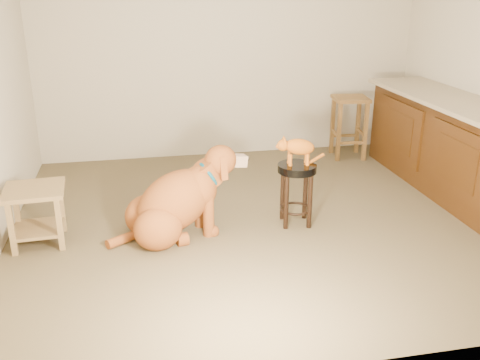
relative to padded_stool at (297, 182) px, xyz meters
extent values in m
cube|color=brown|center=(-0.19, 0.15, -0.39)|extent=(4.50, 4.00, 0.01)
cube|color=#BBB197|center=(-0.19, 2.15, 0.91)|extent=(4.50, 0.04, 2.60)
cube|color=#BBB197|center=(-0.19, -1.85, 0.91)|extent=(4.50, 0.04, 2.60)
cube|color=#43250C|center=(1.76, 0.45, 0.06)|extent=(0.60, 2.50, 0.90)
cube|color=gray|center=(1.73, 0.45, 0.53)|extent=(0.70, 2.56, 0.04)
cube|color=black|center=(1.80, 0.45, -0.34)|extent=(0.52, 2.50, 0.10)
cube|color=#43250C|center=(1.45, -0.10, 0.11)|extent=(0.02, 0.90, 0.62)
cube|color=#43250C|center=(1.45, 1.00, 0.11)|extent=(0.02, 0.90, 0.62)
cube|color=#371D09|center=(1.44, -0.10, 0.11)|extent=(0.02, 0.60, 0.40)
cube|color=#371D09|center=(1.44, 1.00, 0.11)|extent=(0.02, 0.60, 0.40)
cylinder|color=black|center=(0.11, 0.09, -0.15)|extent=(0.04, 0.04, 0.48)
cylinder|color=black|center=(-0.09, 0.11, -0.15)|extent=(0.04, 0.04, 0.48)
cylinder|color=black|center=(0.09, -0.11, -0.15)|extent=(0.04, 0.04, 0.48)
cylinder|color=black|center=(-0.11, -0.09, -0.15)|extent=(0.04, 0.04, 0.48)
torus|color=black|center=(0.00, 0.00, -0.25)|extent=(0.31, 0.31, 0.02)
cylinder|color=black|center=(0.00, 0.00, 0.13)|extent=(0.33, 0.33, 0.06)
cube|color=brown|center=(1.36, 1.86, -0.04)|extent=(0.05, 0.05, 0.69)
cube|color=brown|center=(1.04, 1.90, -0.04)|extent=(0.05, 0.05, 0.69)
cube|color=brown|center=(1.32, 1.55, -0.04)|extent=(0.05, 0.05, 0.69)
cube|color=brown|center=(1.00, 1.59, -0.04)|extent=(0.05, 0.05, 0.69)
cube|color=brown|center=(1.18, 1.72, 0.32)|extent=(0.44, 0.44, 0.04)
cube|color=olive|center=(-1.99, 0.24, -0.17)|extent=(0.05, 0.05, 0.44)
cube|color=olive|center=(-2.34, 0.21, -0.17)|extent=(0.05, 0.05, 0.44)
cube|color=olive|center=(-1.96, -0.12, -0.17)|extent=(0.05, 0.05, 0.44)
cube|color=olive|center=(-2.32, -0.14, -0.17)|extent=(0.05, 0.05, 0.44)
cube|color=olive|center=(-2.15, 0.05, 0.07)|extent=(0.49, 0.49, 0.04)
cube|color=olive|center=(-2.15, 0.05, -0.26)|extent=(0.41, 0.41, 0.03)
ellipsoid|color=brown|center=(-1.27, 0.05, -0.22)|extent=(0.46, 0.40, 0.36)
ellipsoid|color=brown|center=(-1.21, -0.24, -0.22)|extent=(0.46, 0.40, 0.36)
cylinder|color=brown|center=(-1.09, 0.11, -0.34)|extent=(0.11, 0.13, 0.11)
cylinder|color=brown|center=(-1.02, -0.22, -0.34)|extent=(0.11, 0.13, 0.11)
ellipsoid|color=brown|center=(-1.06, -0.05, -0.08)|extent=(0.89, 0.60, 0.73)
ellipsoid|color=brown|center=(-0.85, 0.00, 0.01)|extent=(0.37, 0.39, 0.37)
cylinder|color=brown|center=(-0.83, 0.10, -0.18)|extent=(0.11, 0.11, 0.42)
cylinder|color=brown|center=(-0.78, -0.09, -0.18)|extent=(0.11, 0.11, 0.42)
sphere|color=brown|center=(-0.80, 0.11, -0.36)|extent=(0.11, 0.11, 0.11)
sphere|color=brown|center=(-0.75, -0.08, -0.36)|extent=(0.11, 0.11, 0.11)
cylinder|color=brown|center=(-0.76, 0.02, 0.13)|extent=(0.30, 0.25, 0.27)
ellipsoid|color=brown|center=(-0.65, 0.04, 0.23)|extent=(0.32, 0.30, 0.26)
cube|color=tan|center=(-0.51, 0.07, 0.20)|extent=(0.20, 0.13, 0.12)
sphere|color=black|center=(-0.43, 0.09, 0.21)|extent=(0.06, 0.06, 0.06)
cube|color=brown|center=(-0.70, 0.15, 0.19)|extent=(0.07, 0.08, 0.19)
cube|color=brown|center=(-0.65, -0.08, 0.19)|extent=(0.07, 0.08, 0.19)
torus|color=#0A4252|center=(-0.76, 0.02, 0.11)|extent=(0.20, 0.27, 0.22)
cylinder|color=#D8BF4C|center=(-0.71, 0.03, 0.04)|extent=(0.02, 0.05, 0.05)
cylinder|color=brown|center=(-1.47, -0.09, -0.35)|extent=(0.32, 0.25, 0.08)
ellipsoid|color=#A35010|center=(0.01, 0.00, 0.32)|extent=(0.28, 0.16, 0.17)
cylinder|color=#A35010|center=(-0.06, 0.04, 0.21)|extent=(0.03, 0.03, 0.10)
sphere|color=#A35010|center=(-0.06, 0.04, 0.17)|extent=(0.03, 0.03, 0.03)
cylinder|color=#A35010|center=(-0.07, -0.03, 0.21)|extent=(0.03, 0.03, 0.10)
sphere|color=#A35010|center=(-0.07, -0.03, 0.17)|extent=(0.03, 0.03, 0.03)
cylinder|color=#A35010|center=(0.08, 0.03, 0.21)|extent=(0.03, 0.03, 0.10)
sphere|color=#A35010|center=(0.08, 0.03, 0.17)|extent=(0.03, 0.03, 0.03)
cylinder|color=#A35010|center=(0.08, -0.05, 0.21)|extent=(0.03, 0.03, 0.10)
sphere|color=#A35010|center=(0.08, -0.05, 0.17)|extent=(0.03, 0.03, 0.03)
sphere|color=#A35010|center=(-0.13, 0.01, 0.33)|extent=(0.10, 0.10, 0.10)
sphere|color=#A35010|center=(-0.17, 0.02, 0.32)|extent=(0.04, 0.04, 0.04)
sphere|color=brown|center=(-0.18, 0.02, 0.32)|extent=(0.02, 0.02, 0.02)
cone|color=#A35010|center=(-0.11, 0.04, 0.39)|extent=(0.05, 0.05, 0.05)
cone|color=#C66B60|center=(-0.12, 0.04, 0.38)|extent=(0.03, 0.03, 0.03)
cone|color=#A35010|center=(-0.12, -0.02, 0.39)|extent=(0.05, 0.05, 0.05)
cone|color=#C66B60|center=(-0.12, -0.02, 0.38)|extent=(0.03, 0.03, 0.03)
cylinder|color=#A35010|center=(0.15, 0.02, 0.18)|extent=(0.20, 0.09, 0.10)
camera|label=1|loc=(-1.32, -4.12, 1.62)|focal=40.00mm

